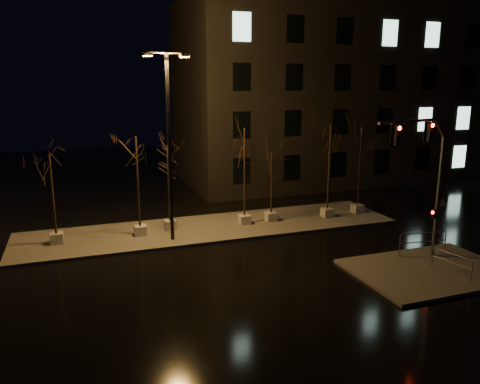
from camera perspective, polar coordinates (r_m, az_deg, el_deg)
name	(u,v)px	position (r m, az deg, el deg)	size (l,w,h in m)	color
ground	(248,266)	(22.27, 1.02, -8.96)	(90.00, 90.00, 0.00)	black
median	(212,228)	(27.61, -3.39, -4.40)	(22.00, 5.00, 0.15)	#4B4843
sidewalk_corner	(430,270)	(23.20, 22.12, -8.86)	(7.00, 5.00, 0.15)	#4B4843
building	(325,93)	(42.97, 10.28, 11.74)	(25.00, 12.00, 15.00)	black
tree_0	(51,175)	(25.72, -22.07, 1.98)	(1.80, 1.80, 4.85)	#A8A59D
tree_1	(137,159)	(25.66, -12.50, 3.97)	(1.80, 1.80, 5.64)	#A8A59D
tree_2	(168,164)	(26.48, -8.76, 3.35)	(1.80, 1.80, 5.01)	#A8A59D
tree_3	(245,150)	(27.14, 0.57, 5.16)	(1.80, 1.80, 5.89)	#A8A59D
tree_4	(272,168)	(28.00, 3.90, 2.95)	(1.80, 1.80, 4.34)	#A8A59D
tree_5	(330,146)	(29.17, 10.93, 5.54)	(1.80, 1.80, 5.93)	#A8A59D
tree_6	(361,147)	(30.60, 14.52, 5.34)	(1.80, 1.80, 5.67)	#A8A59D
traffic_signal_mast	(427,169)	(22.97, 21.87, 2.61)	(5.34, 1.48, 6.71)	slate
streetlight_main	(169,135)	(24.46, -8.65, 6.87)	(2.43, 0.69, 9.75)	black
guard_rail_a	(423,240)	(24.74, 21.43, -5.46)	(2.57, 0.33, 1.12)	slate
guard_rail_b	(452,261)	(22.76, 24.41, -7.64)	(0.43, 1.97, 0.95)	slate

